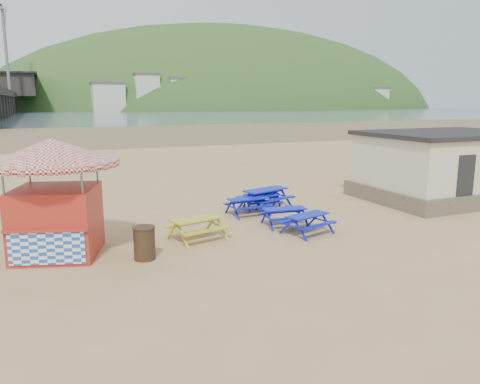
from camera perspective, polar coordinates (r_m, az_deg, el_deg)
name	(u,v)px	position (r m, az deg, el deg)	size (l,w,h in m)	color
ground	(249,226)	(17.30, 1.17, -4.20)	(400.00, 400.00, 0.00)	tan
wet_sand	(92,133)	(70.69, -17.65, 6.91)	(400.00, 400.00, 0.00)	brown
sea	(58,113)	(185.39, -21.29, 8.98)	(400.00, 400.00, 0.00)	#485A67
picnic_table_blue_a	(248,206)	(18.97, 0.98, -1.75)	(1.70, 1.40, 0.69)	#1715B7
picnic_table_blue_b	(262,202)	(19.93, 2.72, -1.19)	(1.75, 1.52, 0.65)	#1715B7
picnic_table_blue_c	(266,199)	(20.08, 3.14, -0.82)	(2.41, 2.16, 0.84)	#1715B7
picnic_table_blue_d	(285,217)	(17.39, 5.47, -3.04)	(1.71, 1.44, 0.66)	#1715B7
picnic_table_blue_e	(307,224)	(16.46, 8.20, -3.88)	(1.94, 1.73, 0.68)	#1715B7
picnic_table_yellow	(197,229)	(15.65, -5.23, -4.50)	(2.05, 1.80, 0.74)	gold
ice_cream_kiosk	(54,183)	(14.70, -21.70, 1.05)	(4.92, 4.92, 3.50)	#A8251B
litter_bin	(144,243)	(13.95, -11.59, -6.08)	(0.67, 0.67, 0.98)	#392017
amenity_block	(445,165)	(23.95, 23.70, 2.98)	(7.40, 5.40, 3.15)	#665B4C
pier	(3,98)	(193.75, -26.90, 10.22)	(24.00, 220.00, 39.29)	black
headland_town	(227,127)	(263.75, -1.58, 7.98)	(264.00, 144.00, 108.00)	#2D4C1E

